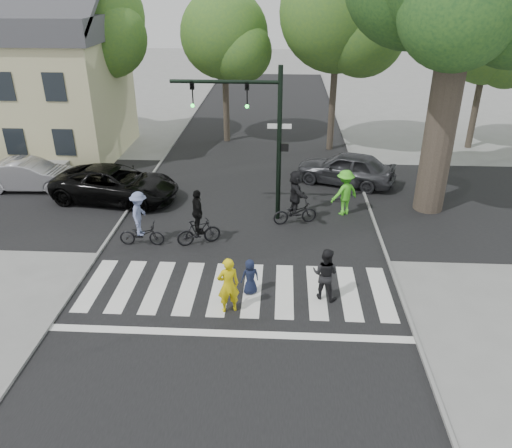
{
  "coord_description": "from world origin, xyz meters",
  "views": [
    {
      "loc": [
        1.33,
        -12.05,
        8.75
      ],
      "look_at": [
        0.5,
        3.0,
        1.3
      ],
      "focal_mm": 35.0,
      "sensor_mm": 36.0,
      "label": 1
    }
  ],
  "objects_px": {
    "cyclist_right": "(295,200)",
    "car_silver": "(30,175)",
    "pedestrian_child": "(250,277)",
    "cyclist_left": "(140,223)",
    "traffic_signal": "(257,123)",
    "car_suv": "(116,184)",
    "pedestrian_woman": "(228,285)",
    "car_grey": "(346,168)",
    "cyclist_mid": "(198,222)",
    "pedestrian_adult": "(325,274)"
  },
  "relations": [
    {
      "from": "cyclist_right",
      "to": "car_silver",
      "type": "xyz_separation_m",
      "value": [
        -12.03,
        2.89,
        -0.29
      ]
    },
    {
      "from": "pedestrian_child",
      "to": "cyclist_left",
      "type": "height_order",
      "value": "cyclist_left"
    },
    {
      "from": "traffic_signal",
      "to": "car_suv",
      "type": "distance_m",
      "value": 7.1
    },
    {
      "from": "car_silver",
      "to": "pedestrian_woman",
      "type": "bearing_deg",
      "value": -133.76
    },
    {
      "from": "car_silver",
      "to": "car_grey",
      "type": "bearing_deg",
      "value": -86.48
    },
    {
      "from": "cyclist_mid",
      "to": "car_suv",
      "type": "distance_m",
      "value": 5.66
    },
    {
      "from": "traffic_signal",
      "to": "cyclist_mid",
      "type": "height_order",
      "value": "traffic_signal"
    },
    {
      "from": "traffic_signal",
      "to": "car_silver",
      "type": "bearing_deg",
      "value": 166.68
    },
    {
      "from": "traffic_signal",
      "to": "pedestrian_adult",
      "type": "xyz_separation_m",
      "value": [
        2.34,
        -5.5,
        -3.07
      ]
    },
    {
      "from": "car_suv",
      "to": "car_silver",
      "type": "relative_size",
      "value": 1.26
    },
    {
      "from": "pedestrian_adult",
      "to": "car_grey",
      "type": "bearing_deg",
      "value": -76.82
    },
    {
      "from": "pedestrian_child",
      "to": "pedestrian_adult",
      "type": "bearing_deg",
      "value": 155.68
    },
    {
      "from": "cyclist_left",
      "to": "car_grey",
      "type": "distance_m",
      "value": 10.28
    },
    {
      "from": "traffic_signal",
      "to": "pedestrian_adult",
      "type": "distance_m",
      "value": 6.72
    },
    {
      "from": "pedestrian_adult",
      "to": "cyclist_mid",
      "type": "bearing_deg",
      "value": -13.6
    },
    {
      "from": "pedestrian_woman",
      "to": "cyclist_right",
      "type": "relative_size",
      "value": 0.79
    },
    {
      "from": "car_suv",
      "to": "car_silver",
      "type": "height_order",
      "value": "car_suv"
    },
    {
      "from": "cyclist_mid",
      "to": "car_suv",
      "type": "bearing_deg",
      "value": 138.06
    },
    {
      "from": "pedestrian_woman",
      "to": "traffic_signal",
      "type": "bearing_deg",
      "value": -113.07
    },
    {
      "from": "pedestrian_woman",
      "to": "cyclist_mid",
      "type": "height_order",
      "value": "cyclist_mid"
    },
    {
      "from": "car_silver",
      "to": "car_grey",
      "type": "height_order",
      "value": "car_grey"
    },
    {
      "from": "cyclist_left",
      "to": "cyclist_mid",
      "type": "distance_m",
      "value": 2.06
    },
    {
      "from": "pedestrian_child",
      "to": "cyclist_mid",
      "type": "distance_m",
      "value": 3.71
    },
    {
      "from": "pedestrian_child",
      "to": "car_suv",
      "type": "relative_size",
      "value": 0.21
    },
    {
      "from": "traffic_signal",
      "to": "cyclist_right",
      "type": "relative_size",
      "value": 2.7
    },
    {
      "from": "pedestrian_child",
      "to": "car_grey",
      "type": "distance_m",
      "value": 10.13
    },
    {
      "from": "traffic_signal",
      "to": "cyclist_left",
      "type": "xyz_separation_m",
      "value": [
        -4.03,
        -2.5,
        -3.0
      ]
    },
    {
      "from": "pedestrian_adult",
      "to": "cyclist_left",
      "type": "xyz_separation_m",
      "value": [
        -6.38,
        3.0,
        0.06
      ]
    },
    {
      "from": "cyclist_left",
      "to": "car_suv",
      "type": "height_order",
      "value": "cyclist_left"
    },
    {
      "from": "cyclist_right",
      "to": "car_suv",
      "type": "bearing_deg",
      "value": 166.36
    },
    {
      "from": "pedestrian_child",
      "to": "pedestrian_adult",
      "type": "height_order",
      "value": "pedestrian_adult"
    },
    {
      "from": "pedestrian_woman",
      "to": "car_grey",
      "type": "relative_size",
      "value": 0.39
    },
    {
      "from": "cyclist_mid",
      "to": "car_silver",
      "type": "xyz_separation_m",
      "value": [
        -8.51,
        4.8,
        -0.16
      ]
    },
    {
      "from": "pedestrian_child",
      "to": "car_suv",
      "type": "xyz_separation_m",
      "value": [
        -6.28,
        6.85,
        0.17
      ]
    },
    {
      "from": "car_grey",
      "to": "cyclist_mid",
      "type": "bearing_deg",
      "value": -23.39
    },
    {
      "from": "cyclist_right",
      "to": "pedestrian_child",
      "type": "bearing_deg",
      "value": -106.22
    },
    {
      "from": "cyclist_right",
      "to": "car_silver",
      "type": "height_order",
      "value": "cyclist_right"
    },
    {
      "from": "cyclist_left",
      "to": "car_silver",
      "type": "bearing_deg",
      "value": 142.38
    },
    {
      "from": "pedestrian_adult",
      "to": "cyclist_left",
      "type": "bearing_deg",
      "value": -2.44
    },
    {
      "from": "pedestrian_adult",
      "to": "cyclist_right",
      "type": "bearing_deg",
      "value": -58.18
    },
    {
      "from": "pedestrian_woman",
      "to": "pedestrian_child",
      "type": "distance_m",
      "value": 1.15
    },
    {
      "from": "traffic_signal",
      "to": "cyclist_right",
      "type": "height_order",
      "value": "traffic_signal"
    },
    {
      "from": "cyclist_left",
      "to": "cyclist_right",
      "type": "xyz_separation_m",
      "value": [
        5.57,
        2.09,
        0.09
      ]
    },
    {
      "from": "cyclist_right",
      "to": "pedestrian_adult",
      "type": "bearing_deg",
      "value": -80.97
    },
    {
      "from": "cyclist_left",
      "to": "cyclist_mid",
      "type": "relative_size",
      "value": 0.98
    },
    {
      "from": "car_grey",
      "to": "cyclist_left",
      "type": "bearing_deg",
      "value": -31.04
    },
    {
      "from": "traffic_signal",
      "to": "car_grey",
      "type": "relative_size",
      "value": 1.32
    },
    {
      "from": "pedestrian_adult",
      "to": "car_silver",
      "type": "bearing_deg",
      "value": -9.09
    },
    {
      "from": "pedestrian_child",
      "to": "pedestrian_adult",
      "type": "xyz_separation_m",
      "value": [
        2.26,
        -0.12,
        0.26
      ]
    },
    {
      "from": "cyclist_left",
      "to": "cyclist_mid",
      "type": "xyz_separation_m",
      "value": [
        2.05,
        0.18,
        -0.03
      ]
    }
  ]
}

